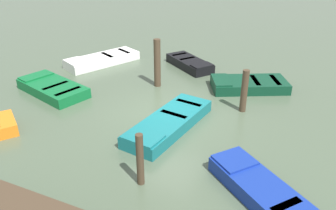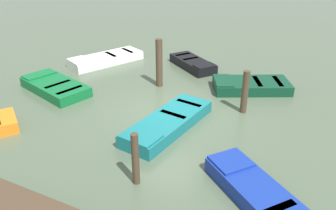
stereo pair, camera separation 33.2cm
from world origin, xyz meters
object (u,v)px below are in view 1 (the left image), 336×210
at_px(rowboat_white, 102,60).
at_px(mooring_piling_center, 244,91).
at_px(rowboat_black, 190,63).
at_px(mooring_piling_near_right, 157,63).
at_px(mooring_piling_far_left, 140,160).
at_px(rowboat_dark_green, 249,84).
at_px(rowboat_green, 52,88).
at_px(rowboat_blue, 274,202).
at_px(rowboat_teal, 169,123).

bearing_deg(rowboat_white, mooring_piling_center, 98.94).
relative_size(rowboat_black, mooring_piling_near_right, 1.36).
distance_m(mooring_piling_near_right, mooring_piling_far_left, 6.40).
bearing_deg(rowboat_dark_green, rowboat_white, -27.82).
bearing_deg(rowboat_black, rowboat_green, -92.55).
bearing_deg(rowboat_green, rowboat_white, -70.81).
height_order(rowboat_white, mooring_piling_near_right, mooring_piling_near_right).
bearing_deg(rowboat_black, rowboat_white, -127.08).
bearing_deg(rowboat_blue, rowboat_teal, 5.92).
bearing_deg(rowboat_green, rowboat_teal, -170.56).
xyz_separation_m(rowboat_white, rowboat_black, (-4.23, -1.07, 0.00)).
bearing_deg(rowboat_green, rowboat_black, -111.68).
relative_size(mooring_piling_near_right, mooring_piling_center, 1.28).
relative_size(rowboat_dark_green, mooring_piling_center, 2.13).
bearing_deg(rowboat_teal, rowboat_dark_green, 166.65).
xyz_separation_m(rowboat_dark_green, mooring_piling_near_right, (3.66, 1.05, 0.80)).
distance_m(rowboat_teal, rowboat_blue, 4.45).
bearing_deg(rowboat_white, rowboat_teal, 76.79).
bearing_deg(rowboat_blue, rowboat_white, 2.23).
height_order(rowboat_teal, rowboat_blue, same).
height_order(rowboat_teal, mooring_piling_center, mooring_piling_center).
xyz_separation_m(rowboat_white, mooring_piling_center, (-7.44, 2.60, 0.57)).
relative_size(rowboat_teal, rowboat_blue, 1.06).
relative_size(rowboat_blue, mooring_piling_far_left, 2.52).
bearing_deg(mooring_piling_near_right, mooring_piling_center, 164.87).
distance_m(rowboat_green, rowboat_blue, 9.73).
bearing_deg(mooring_piling_center, rowboat_dark_green, -86.57).
relative_size(mooring_piling_near_right, mooring_piling_far_left, 1.38).
bearing_deg(rowboat_green, mooring_piling_near_right, -129.51).
bearing_deg(rowboat_teal, rowboat_white, -120.33).
height_order(rowboat_teal, rowboat_green, same).
distance_m(rowboat_green, mooring_piling_far_left, 6.95).
distance_m(rowboat_black, rowboat_dark_green, 3.47).
xyz_separation_m(mooring_piling_near_right, mooring_piling_far_left, (-2.08, 6.05, -0.28)).
xyz_separation_m(mooring_piling_near_right, mooring_piling_center, (-3.78, 1.02, -0.22)).
xyz_separation_m(rowboat_blue, mooring_piling_center, (1.58, -4.74, 0.57)).
relative_size(rowboat_white, rowboat_dark_green, 1.13).
height_order(rowboat_blue, mooring_piling_far_left, mooring_piling_far_left).
height_order(rowboat_dark_green, mooring_piling_near_right, mooring_piling_near_right).
xyz_separation_m(rowboat_green, mooring_piling_near_right, (-3.69, -2.20, 0.80)).
xyz_separation_m(rowboat_green, rowboat_blue, (-9.05, 3.56, -0.00)).
height_order(rowboat_teal, mooring_piling_near_right, mooring_piling_near_right).
xyz_separation_m(rowboat_blue, rowboat_black, (4.79, -8.41, 0.00)).
height_order(rowboat_green, mooring_piling_near_right, mooring_piling_near_right).
bearing_deg(mooring_piling_far_left, rowboat_dark_green, -102.55).
xyz_separation_m(rowboat_white, mooring_piling_near_right, (-3.66, 1.58, 0.80)).
relative_size(rowboat_green, rowboat_black, 1.23).
bearing_deg(rowboat_blue, mooring_piling_center, -30.19).
distance_m(rowboat_teal, rowboat_green, 5.51).
height_order(rowboat_white, mooring_piling_center, mooring_piling_center).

